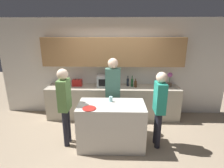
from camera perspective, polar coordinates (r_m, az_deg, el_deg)
ground_plane at (r=3.92m, az=-0.21°, el=-19.88°), size 14.00×14.00×0.00m
back_wall at (r=4.87m, az=0.38°, el=7.28°), size 6.40×0.40×2.70m
back_counter at (r=4.91m, az=0.29°, el=-5.90°), size 3.60×0.62×0.89m
kitchen_island at (r=3.73m, az=-0.11°, el=-13.27°), size 1.35×0.71×0.94m
microwave at (r=4.78m, az=-1.71°, el=1.03°), size 0.52×0.39×0.30m
toaster at (r=4.91m, az=-11.28°, el=0.42°), size 0.26×0.16×0.18m
potted_plant at (r=4.97m, az=18.28°, el=1.37°), size 0.14×0.14×0.39m
bottle_0 at (r=4.82m, az=5.18°, el=0.61°), size 0.07×0.07×0.29m
bottle_1 at (r=4.79m, az=6.56°, el=0.51°), size 0.06×0.06×0.30m
bottle_2 at (r=4.74m, az=7.67°, el=0.01°), size 0.07×0.07×0.24m
plate_on_island at (r=3.35m, az=-7.45°, el=-7.92°), size 0.26×0.26×0.01m
cup_0 at (r=3.63m, az=-0.40°, el=-4.95°), size 0.08×0.08×0.11m
person_left at (r=3.63m, az=15.21°, el=-6.33°), size 0.21×0.34×1.60m
person_center at (r=4.05m, az=0.30°, el=-1.49°), size 0.34×0.23×1.78m
person_right at (r=3.68m, az=-15.20°, el=-5.46°), size 0.22×0.34×1.65m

